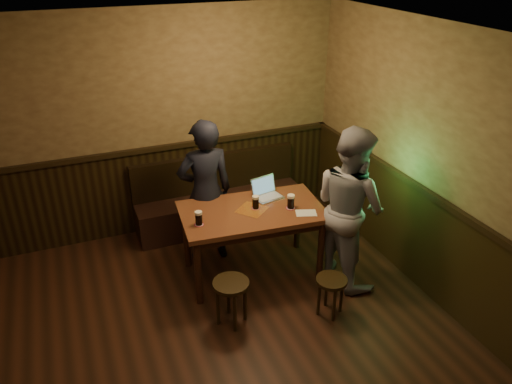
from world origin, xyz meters
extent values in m
cube|color=beige|center=(0.00, 0.00, 2.81)|extent=(5.00, 6.00, 0.02)
cube|color=olive|center=(0.00, 3.01, 1.40)|extent=(5.00, 0.02, 2.80)
cube|color=olive|center=(2.51, 0.00, 1.40)|extent=(0.02, 6.00, 2.80)
cube|color=black|center=(0.00, 2.98, 0.55)|extent=(4.98, 0.04, 1.10)
cube|color=black|center=(2.48, 0.00, 0.55)|extent=(0.04, 5.98, 1.10)
cube|color=black|center=(0.00, 2.95, 1.13)|extent=(4.98, 0.06, 0.06)
cube|color=black|center=(2.45, 0.00, 1.13)|extent=(0.06, 5.98, 0.06)
cube|color=black|center=(0.85, 2.71, 0.23)|extent=(2.20, 0.50, 0.45)
cube|color=black|center=(0.85, 2.91, 0.70)|extent=(2.20, 0.10, 0.50)
cube|color=brown|center=(0.85, 1.56, 0.80)|extent=(1.62, 1.02, 0.06)
cube|color=black|center=(0.85, 1.56, 0.72)|extent=(1.48, 0.88, 0.09)
cube|color=maroon|center=(0.85, 1.56, 0.83)|extent=(0.40, 0.40, 0.00)
cylinder|color=black|center=(0.14, 1.27, 0.39)|extent=(0.08, 0.08, 0.77)
cylinder|color=black|center=(0.20, 1.97, 0.39)|extent=(0.08, 0.08, 0.77)
cylinder|color=black|center=(1.50, 1.14, 0.39)|extent=(0.08, 0.08, 0.77)
cylinder|color=black|center=(1.56, 1.85, 0.39)|extent=(0.08, 0.08, 0.77)
cylinder|color=black|center=(0.35, 0.86, 0.47)|extent=(0.40, 0.40, 0.04)
cylinder|color=black|center=(0.49, 0.85, 0.23)|extent=(0.04, 0.04, 0.47)
cylinder|color=black|center=(0.37, 1.00, 0.23)|extent=(0.04, 0.04, 0.47)
cylinder|color=black|center=(0.21, 0.88, 0.23)|extent=(0.04, 0.04, 0.47)
cylinder|color=black|center=(0.34, 0.73, 0.23)|extent=(0.04, 0.04, 0.47)
cylinder|color=black|center=(1.33, 0.61, 0.41)|extent=(0.37, 0.37, 0.04)
cylinder|color=black|center=(1.45, 0.59, 0.20)|extent=(0.03, 0.03, 0.41)
cylinder|color=black|center=(1.35, 0.73, 0.20)|extent=(0.03, 0.03, 0.41)
cylinder|color=black|center=(1.21, 0.63, 0.20)|extent=(0.03, 0.03, 0.41)
cylinder|color=black|center=(1.30, 0.49, 0.20)|extent=(0.03, 0.03, 0.41)
cylinder|color=maroon|center=(0.23, 1.47, 0.83)|extent=(0.10, 0.10, 0.00)
cylinder|color=silver|center=(0.23, 1.47, 0.83)|extent=(0.08, 0.08, 0.00)
cylinder|color=black|center=(0.23, 1.47, 0.90)|extent=(0.07, 0.07, 0.12)
cylinder|color=beige|center=(0.23, 1.47, 0.97)|extent=(0.08, 0.08, 0.03)
cylinder|color=maroon|center=(0.90, 1.57, 0.83)|extent=(0.10, 0.10, 0.00)
cylinder|color=silver|center=(0.90, 1.57, 0.83)|extent=(0.08, 0.08, 0.00)
cylinder|color=black|center=(0.90, 1.57, 0.89)|extent=(0.07, 0.07, 0.12)
cylinder|color=beige|center=(0.90, 1.57, 0.97)|extent=(0.08, 0.08, 0.03)
cylinder|color=maroon|center=(1.25, 1.43, 0.83)|extent=(0.10, 0.10, 0.00)
cylinder|color=silver|center=(1.25, 1.43, 0.83)|extent=(0.09, 0.09, 0.00)
cylinder|color=black|center=(1.25, 1.43, 0.90)|extent=(0.08, 0.08, 0.13)
cylinder|color=beige|center=(1.25, 1.43, 0.98)|extent=(0.08, 0.08, 0.03)
cube|color=silver|center=(1.12, 1.74, 0.84)|extent=(0.35, 0.27, 0.02)
cube|color=#B2B2B7|center=(1.12, 1.74, 0.85)|extent=(0.31, 0.22, 0.00)
cube|color=silver|center=(1.10, 1.85, 0.95)|extent=(0.32, 0.13, 0.20)
cube|color=teal|center=(1.10, 1.84, 0.95)|extent=(0.29, 0.11, 0.17)
cube|color=silver|center=(1.36, 1.27, 0.83)|extent=(0.26, 0.21, 0.00)
imported|color=black|center=(0.48, 2.07, 0.87)|extent=(0.65, 0.43, 1.74)
imported|color=gray|center=(1.80, 1.11, 0.90)|extent=(0.80, 0.96, 1.80)
camera|label=1|loc=(-0.89, -2.84, 3.46)|focal=35.00mm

